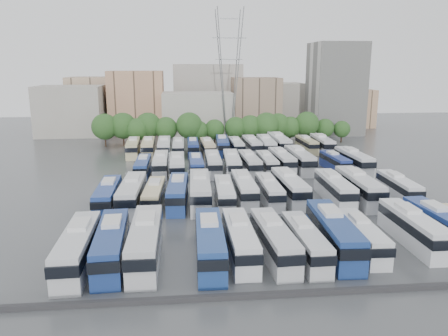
{
  "coord_description": "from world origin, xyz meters",
  "views": [
    {
      "loc": [
        -10.92,
        -66.65,
        19.6
      ],
      "look_at": [
        -3.95,
        3.42,
        3.0
      ],
      "focal_mm": 35.0,
      "sensor_mm": 36.0,
      "label": 1
    }
  ],
  "objects": [
    {
      "name": "ground",
      "position": [
        0.0,
        0.0,
        0.0
      ],
      "size": [
        220.0,
        220.0,
        0.0
      ],
      "primitive_type": "plane",
      "color": "#424447",
      "rests_on": "ground"
    },
    {
      "name": "parapet",
      "position": [
        0.0,
        -33.0,
        0.25
      ],
      "size": [
        56.0,
        0.5,
        0.5
      ],
      "primitive_type": "cube",
      "color": "#2D2D30",
      "rests_on": "ground"
    },
    {
      "name": "tree_line",
      "position": [
        -2.7,
        42.11,
        4.6
      ],
      "size": [
        65.78,
        8.09,
        8.34
      ],
      "color": "black",
      "rests_on": "ground"
    },
    {
      "name": "city_buildings",
      "position": [
        -7.46,
        71.86,
        7.87
      ],
      "size": [
        102.0,
        35.0,
        20.0
      ],
      "color": "#9E998E",
      "rests_on": "ground"
    },
    {
      "name": "apartment_tower",
      "position": [
        34.0,
        58.0,
        13.0
      ],
      "size": [
        14.0,
        14.0,
        26.0
      ],
      "primitive_type": "cube",
      "color": "silver",
      "rests_on": "ground"
    },
    {
      "name": "electricity_pylon",
      "position": [
        2.0,
        50.0,
        18.66
      ],
      "size": [
        9.0,
        6.91,
        33.83
      ],
      "color": "slate",
      "rests_on": "ground"
    },
    {
      "name": "bus_r0_s0",
      "position": [
        -21.38,
        -25.06,
        1.99
      ],
      "size": [
        3.15,
        13.0,
        4.06
      ],
      "rotation": [
        0.0,
        0.0,
        0.03
      ],
      "color": "silver",
      "rests_on": "ground"
    },
    {
      "name": "bus_r0_s1",
      "position": [
        -18.2,
        -24.54,
        1.99
      ],
      "size": [
        3.47,
        13.07,
        4.06
      ],
      "rotation": [
        0.0,
        0.0,
        0.05
      ],
      "color": "navy",
      "rests_on": "ground"
    },
    {
      "name": "bus_r0_s2",
      "position": [
        -14.8,
        -24.34,
        2.09
      ],
      "size": [
        3.0,
        13.58,
        4.26
      ],
      "rotation": [
        0.0,
        0.0,
        -0.0
      ],
      "color": "silver",
      "rests_on": "ground"
    },
    {
      "name": "bus_r0_s4",
      "position": [
        -8.24,
        -25.02,
        1.98
      ],
      "size": [
        3.09,
        12.92,
        4.04
      ],
      "rotation": [
        0.0,
        0.0,
        -0.02
      ],
      "color": "navy",
      "rests_on": "ground"
    },
    {
      "name": "bus_r0_s5",
      "position": [
        -5.04,
        -24.4,
        1.87
      ],
      "size": [
        2.69,
        12.12,
        3.8
      ],
      "rotation": [
        0.0,
        0.0,
        0.0
      ],
      "color": "white",
      "rests_on": "ground"
    },
    {
      "name": "bus_r0_s6",
      "position": [
        -1.51,
        -24.84,
        1.89
      ],
      "size": [
        3.28,
        12.37,
        3.84
      ],
      "rotation": [
        0.0,
        0.0,
        0.05
      ],
      "color": "silver",
      "rests_on": "ground"
    },
    {
      "name": "bus_r0_s7",
      "position": [
        1.69,
        -25.33,
        1.76
      ],
      "size": [
        2.64,
        11.45,
        3.58
      ],
      "rotation": [
        0.0,
        0.0,
        0.01
      ],
      "color": "silver",
      "rests_on": "ground"
    },
    {
      "name": "bus_r0_s8",
      "position": [
        5.16,
        -24.04,
        2.09
      ],
      "size": [
        3.63,
        13.68,
        4.25
      ],
      "rotation": [
        0.0,
        0.0,
        -0.05
      ],
      "color": "navy",
      "rests_on": "ground"
    },
    {
      "name": "bus_r0_s9",
      "position": [
        8.32,
        -24.21,
        1.68
      ],
      "size": [
        2.82,
        11.0,
        3.42
      ],
      "rotation": [
        0.0,
        0.0,
        -0.04
      ],
      "color": "silver",
      "rests_on": "ground"
    },
    {
      "name": "bus_r0_s11",
      "position": [
        14.7,
        -22.97,
        1.92
      ],
      "size": [
        2.86,
        12.48,
        3.91
      ],
      "rotation": [
        0.0,
        0.0,
        -0.01
      ],
      "color": "silver",
      "rests_on": "ground"
    },
    {
      "name": "bus_r0_s12",
      "position": [
        18.24,
        -22.79,
        1.96
      ],
      "size": [
        3.26,
        12.79,
        3.98
      ],
      "rotation": [
        0.0,
        0.0,
        0.04
      ],
      "color": "navy",
      "rests_on": "ground"
    },
    {
      "name": "bus_r1_s0",
      "position": [
        -21.33,
        -6.84,
        1.86
      ],
      "size": [
        2.77,
        12.1,
        3.79
      ],
      "rotation": [
        0.0,
        0.0,
        0.01
      ],
      "color": "navy",
      "rests_on": "ground"
    },
    {
      "name": "bus_r1_s1",
      "position": [
        -18.01,
        -6.62,
        2.02
      ],
      "size": [
        3.26,
        13.18,
        4.11
      ],
      "rotation": [
        0.0,
        0.0,
        -0.03
      ],
      "color": "silver",
      "rests_on": "ground"
    },
    {
      "name": "bus_r1_s2",
      "position": [
        -14.91,
        -6.68,
        1.71
      ],
      "size": [
        2.98,
        11.2,
        3.48
      ],
      "rotation": [
        0.0,
        0.0,
        -0.05
      ],
      "color": "beige",
      "rests_on": "ground"
    },
    {
      "name": "bus_r1_s3",
      "position": [
        -11.59,
        -6.25,
        1.87
      ],
      "size": [
        3.27,
        12.28,
        3.82
      ],
      "rotation": [
        0.0,
        0.0,
        -0.05
      ],
      "color": "navy",
      "rests_on": "ground"
    },
    {
      "name": "bus_r1_s4",
      "position": [
        -8.38,
        -6.18,
        2.06
      ],
      "size": [
        3.26,
        13.42,
        4.19
      ],
      "rotation": [
        0.0,
        0.0,
        -0.03
      ],
      "color": "silver",
      "rests_on": "ground"
    },
    {
      "name": "bus_r1_s5",
      "position": [
        -4.93,
        -7.02,
        1.74
      ],
      "size": [
        2.81,
        11.39,
        3.55
      ],
      "rotation": [
        0.0,
        0.0,
        -0.03
      ],
      "color": "silver",
      "rests_on": "ground"
    },
    {
      "name": "bus_r1_s6",
      "position": [
        -1.81,
        -5.16,
        1.87
      ],
      "size": [
        2.7,
        12.16,
        3.81
      ],
      "rotation": [
        0.0,
        0.0,
        -0.0
      ],
      "color": "silver",
      "rests_on": "ground"
    },
    {
      "name": "bus_r1_s7",
      "position": [
        1.77,
        -6.18,
        1.74
      ],
      "size": [
        2.52,
        11.32,
        3.55
      ],
      "rotation": [
        0.0,
        0.0,
        -0.0
      ],
      "color": "silver",
      "rests_on": "ground"
    },
    {
      "name": "bus_r1_s8",
      "position": [
        4.97,
        -5.43,
        1.98
      ],
      "size": [
        3.12,
        12.94,
        4.04
      ],
      "rotation": [
        0.0,
        0.0,
        0.02
      ],
      "color": "silver",
      "rests_on": "ground"
    },
    {
      "name": "bus_r1_s10",
      "position": [
        11.43,
        -6.7,
        1.94
      ],
      "size": [
        3.11,
        12.69,
        3.96
      ],
      "rotation": [
        0.0,
        0.0,
        -0.03
      ],
      "color": "silver",
      "rests_on": "ground"
    },
    {
      "name": "bus_r1_s11",
      "position": [
        15.09,
        -6.72,
        2.09
      ],
      "size": [
        3.22,
        13.64,
        4.26
      ],
      "rotation": [
        0.0,
        0.0,
        -0.02
      ],
      "color": "silver",
      "rests_on": "ground"
    },
    {
      "name": "bus_r1_s13",
      "position": [
        21.52,
        -6.28,
        1.75
      ],
      "size": [
        2.98,
        11.48,
        3.57
      ],
      "rotation": [
        0.0,
        0.0,
        -0.04
      ],
      "color": "silver",
      "rests_on": "ground"
    },
    {
      "name": "bus_r2_s1",
      "position": [
        -17.95,
        11.41,
        1.69
      ],
      "size": [
        2.5,
        11.0,
        3.44
      ],
      "rotation": [
        0.0,
        0.0,
        -0.01
      ],
      "color": "navy",
      "rests_on": "ground"
    },
    {
      "name": "bus_r2_s2",
      "position": [
        -14.8,
        12.94,
        1.84
      ],
      "size": [
        2.63,
        11.97,
        3.76
      ],
      "rotation": [
        0.0,
        0.0,
        0.0
      ],
      "color": "silver",
      "rests_on": "ground"
    },
    {
      "name": "bus_r2_s3",
      "position": [
        -11.74,
        10.95,
        1.86
      ],
      "size": [
        2.66,
        12.07,
        3.78
      ],
      "rotation": [
        0.0,
        0.0,
        0.0
      ],
      "color": "silver",
      "rests_on": "ground"
    },
    {
      "name": "bus_r2_s4",
      "position": [
        -8.29,
        11.32,
        1.74
      ],
      "size": [
        2.53,
        11.32,
        3.55
      ],
      "rotation": [
        0.0,
        0.0,
        0.01
      ],
      "color": "navy",
      "rests_on": "ground"
    },
    {
      "name": "bus_r2_s5",
      "position": [
        -5.1,
        12.43,
        1.84
      ],
      "size": [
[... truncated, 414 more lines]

